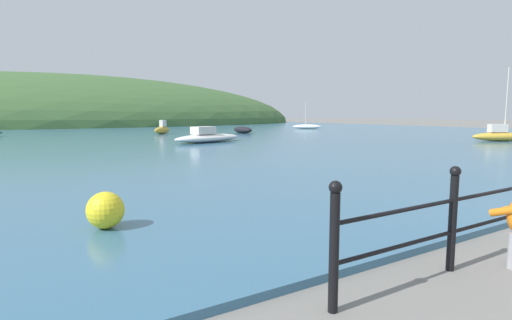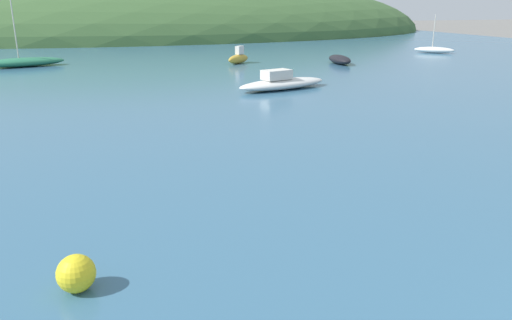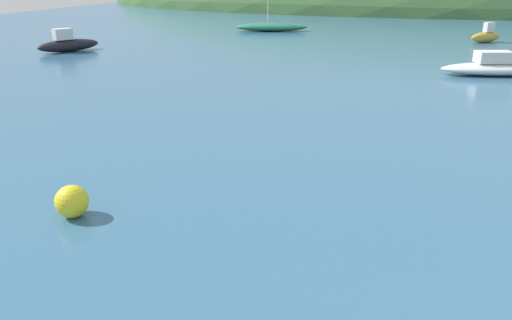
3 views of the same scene
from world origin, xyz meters
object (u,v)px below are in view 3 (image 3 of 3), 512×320
boat_twin_mast (486,36)px  boat_nearest_quay (68,44)px  boat_green_fishing (500,67)px  boat_blue_hull (271,27)px  mooring_buoy (72,201)px

boat_twin_mast → boat_nearest_quay: bearing=-155.6°
boat_green_fishing → boat_nearest_quay: (-20.31, 0.91, 0.08)m
boat_nearest_quay → boat_twin_mast: size_ratio=1.59×
boat_green_fishing → boat_nearest_quay: size_ratio=1.55×
boat_blue_hull → boat_nearest_quay: bearing=-122.4°
boat_green_fishing → boat_nearest_quay: 20.33m
boat_nearest_quay → boat_blue_hull: 14.43m
mooring_buoy → boat_blue_hull: bearing=97.4°
boat_nearest_quay → boat_blue_hull: boat_blue_hull is taller
boat_nearest_quay → boat_blue_hull: size_ratio=0.53×
boat_green_fishing → boat_twin_mast: boat_twin_mast is taller
boat_green_fishing → boat_blue_hull: 18.14m
boat_twin_mast → mooring_buoy: 27.61m
boat_twin_mast → mooring_buoy: boat_twin_mast is taller
boat_nearest_quay → boat_twin_mast: bearing=24.4°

